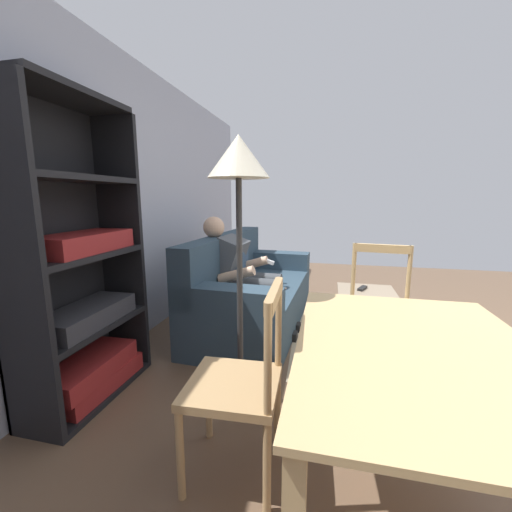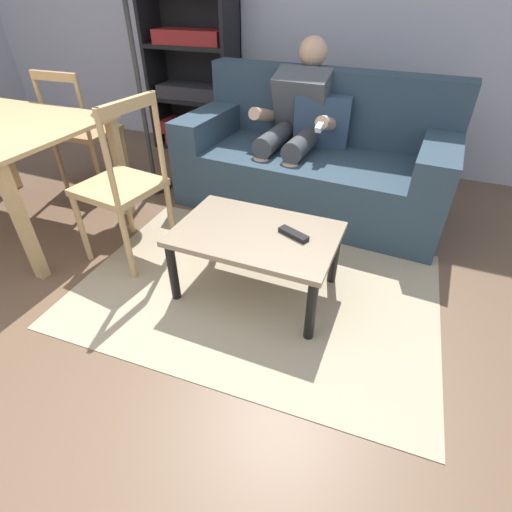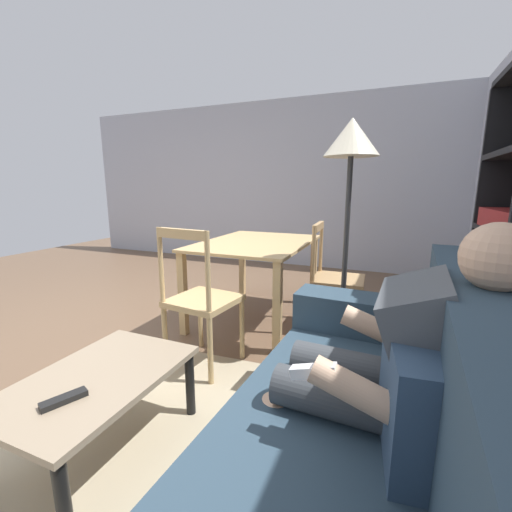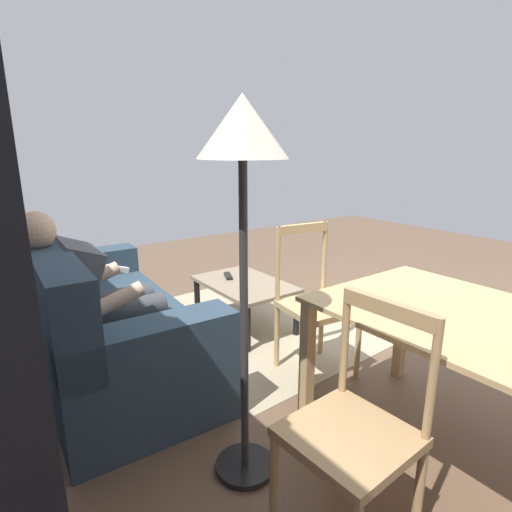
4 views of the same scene
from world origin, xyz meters
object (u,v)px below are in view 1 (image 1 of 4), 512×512
at_px(bookshelf, 80,286).
at_px(dining_chair_facing_couch, 378,319).
at_px(person_lounging, 241,272).
at_px(coffee_table, 368,300).
at_px(floor_lamp, 239,183).
at_px(dining_table, 414,370).
at_px(couch, 250,293).
at_px(dining_chair_near_wall, 239,385).
at_px(tv_remote, 362,288).

bearing_deg(bookshelf, dining_chair_facing_couch, -72.38).
relative_size(person_lounging, coffee_table, 1.34).
bearing_deg(floor_lamp, dining_table, -120.16).
bearing_deg(bookshelf, floor_lamp, -82.19).
relative_size(bookshelf, dining_table, 1.50).
distance_m(couch, person_lounging, 0.31).
bearing_deg(dining_table, dining_chair_facing_couch, -0.22).
relative_size(person_lounging, dining_chair_facing_couch, 1.16).
distance_m(couch, dining_chair_near_wall, 1.87).
xyz_separation_m(couch, person_lounging, (-0.18, 0.04, 0.26)).
relative_size(tv_remote, dining_chair_near_wall, 0.18).
height_order(coffee_table, tv_remote, tv_remote).
distance_m(tv_remote, dining_table, 2.03).
bearing_deg(couch, coffee_table, -89.52).
relative_size(person_lounging, dining_chair_near_wall, 1.22).
bearing_deg(coffee_table, person_lounging, 98.62).
xyz_separation_m(bookshelf, dining_chair_facing_couch, (0.61, -1.90, -0.28)).
height_order(tv_remote, floor_lamp, floor_lamp).
bearing_deg(floor_lamp, coffee_table, -34.58).
xyz_separation_m(tv_remote, dining_chair_facing_couch, (-1.05, -0.01, 0.07)).
xyz_separation_m(person_lounging, tv_remote, (0.38, -1.19, -0.19)).
relative_size(dining_table, dining_chair_near_wall, 1.38).
height_order(couch, coffee_table, couch).
bearing_deg(coffee_table, couch, 90.48).
bearing_deg(person_lounging, dining_table, -144.12).
bearing_deg(dining_chair_facing_couch, coffee_table, -1.98).
xyz_separation_m(coffee_table, tv_remote, (0.19, 0.04, 0.07)).
height_order(bookshelf, floor_lamp, bookshelf).
bearing_deg(floor_lamp, dining_chair_facing_couch, -62.18).
bearing_deg(bookshelf, dining_table, -100.97).
xyz_separation_m(person_lounging, dining_chair_near_wall, (-1.64, -0.45, -0.14)).
xyz_separation_m(coffee_table, dining_chair_near_wall, (-1.83, 0.77, 0.12)).
bearing_deg(bookshelf, couch, -27.57).
distance_m(coffee_table, dining_chair_facing_couch, 0.87).
bearing_deg(dining_chair_near_wall, floor_lamp, 15.39).
distance_m(dining_table, floor_lamp, 1.27).
xyz_separation_m(couch, floor_lamp, (-1.31, -0.27, 1.06)).
relative_size(tv_remote, floor_lamp, 0.10).
distance_m(dining_chair_near_wall, floor_lamp, 1.08).
height_order(tv_remote, dining_chair_facing_couch, dining_chair_facing_couch).
bearing_deg(coffee_table, tv_remote, 10.66).
height_order(person_lounging, floor_lamp, floor_lamp).
xyz_separation_m(dining_chair_near_wall, dining_chair_facing_couch, (0.97, -0.74, 0.02)).
height_order(tv_remote, bookshelf, bookshelf).
relative_size(tv_remote, dining_chair_facing_couch, 0.17).
bearing_deg(tv_remote, dining_chair_near_wall, 92.93).
distance_m(person_lounging, dining_chair_near_wall, 1.71).
bearing_deg(tv_remote, dining_chair_facing_couch, 113.25).
relative_size(couch, coffee_table, 2.32).
bearing_deg(bookshelf, tv_remote, -48.96).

